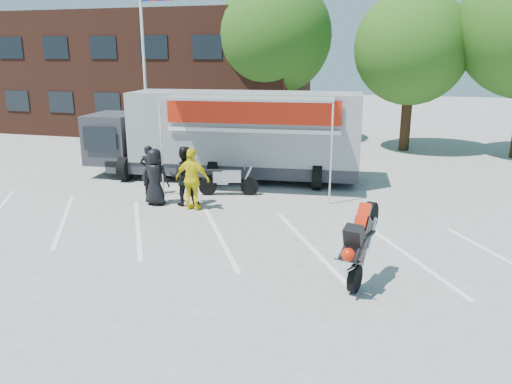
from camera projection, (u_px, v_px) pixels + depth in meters
The scene contains 13 objects.
ground at pixel (198, 248), 12.43m from camera, with size 100.00×100.00×0.00m, color #A2A29D.
parking_bay_lines at pixel (212, 234), 13.36m from camera, with size 18.00×5.00×0.01m, color white.
office_building at pixel (156, 73), 30.80m from camera, with size 18.00×8.00×7.00m, color #482217.
flagpole at pixel (148, 45), 21.98m from camera, with size 1.61×0.12×8.00m.
tree_left at pixel (274, 36), 26.31m from camera, with size 6.12×6.12×8.64m.
tree_mid at pixel (412, 48), 23.72m from camera, with size 5.44×5.44×7.68m.
transporter_truck at pixel (233, 179), 19.33m from camera, with size 10.38×5.00×3.30m, color gray, non-canonical shape.
parked_motorcycle at pixel (229, 195), 17.10m from camera, with size 0.69×2.08×1.09m, color #A8A8AD, non-canonical shape.
stunt_bike_rider at pixel (364, 280), 10.67m from camera, with size 0.77×1.63×1.92m, color black, non-canonical shape.
spectator_leather_a at pixel (155, 177), 15.81m from camera, with size 0.89×0.58×1.81m, color black.
spectator_leather_b at pixel (149, 170), 16.94m from camera, with size 0.62×0.41×1.71m, color black.
spectator_leather_c at pixel (184, 176), 15.74m from camera, with size 0.92×0.72×1.89m, color black.
spectator_hivis at pixel (193, 179), 15.25m from camera, with size 1.13×0.47×1.93m, color yellow.
Camera 1 is at (4.54, -10.78, 4.68)m, focal length 35.00 mm.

